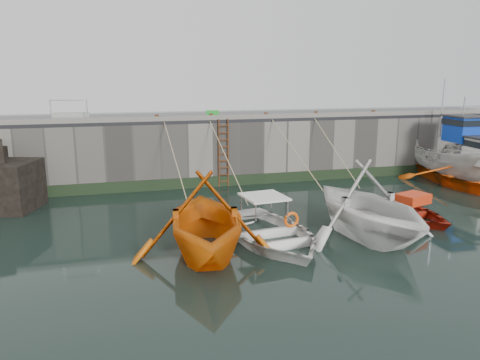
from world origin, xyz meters
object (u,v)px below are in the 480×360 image
object	(u,v)px
boat_near_white	(205,253)
bollard_b	(211,116)
boat_near_blacktrim	(365,237)
bollard_d	(316,114)
ladder	(224,153)
boat_far_orange	(475,176)
fish_crate	(212,113)
boat_near_blue	(270,241)
bollard_c	(266,115)
boat_far_white	(454,160)
boat_near_navy	(393,216)
bollard_e	(373,113)
bollard_a	(157,118)

from	to	relation	value
boat_near_white	bollard_b	world-z (taller)	bollard_b
boat_near_blacktrim	bollard_d	distance (m)	9.38
ladder	boat_far_orange	bearing A→B (deg)	-15.39
ladder	fish_crate	size ratio (longest dim) A/B	4.98
boat_near_white	boat_far_orange	world-z (taller)	boat_far_orange
boat_near_blue	boat_near_blacktrim	distance (m)	3.17
boat_near_white	bollard_c	bearing A→B (deg)	68.31
boat_far_white	boat_far_orange	xyz separation A→B (m)	(0.07, -1.42, -0.52)
boat_near_blacktrim	bollard_c	distance (m)	9.18
fish_crate	bollard_b	world-z (taller)	fish_crate
bollard_c	boat_near_navy	bearing A→B (deg)	-67.52
bollard_d	bollard_e	xyz separation A→B (m)	(3.20, 0.00, 0.00)
bollard_b	bollard_e	world-z (taller)	same
ladder	boat_far_orange	distance (m)	11.98
boat_near_blue	bollard_c	world-z (taller)	bollard_c
bollard_a	bollard_c	bearing A→B (deg)	0.00
boat_near_blue	bollard_e	xyz separation A→B (m)	(8.34, 8.10, 3.30)
ladder	bollard_b	world-z (taller)	bollard_b
ladder	boat_near_blue	bearing A→B (deg)	-92.54
boat_near_navy	bollard_d	xyz separation A→B (m)	(-0.19, 6.75, 3.30)
boat_far_white	bollard_c	xyz separation A→B (m)	(-9.23, 2.08, 2.29)
fish_crate	boat_near_white	bearing A→B (deg)	-92.53
bollard_a	bollard_e	world-z (taller)	same
ladder	bollard_c	bearing A→B (deg)	8.67
boat_near_blacktrim	bollard_c	world-z (taller)	bollard_c
boat_near_blacktrim	bollard_a	size ratio (longest dim) A/B	19.09
bollard_e	boat_far_orange	bearing A→B (deg)	-45.02
boat_near_blacktrim	bollard_a	distance (m)	10.84
boat_far_orange	bollard_e	bearing A→B (deg)	137.82
bollard_a	bollard_b	xyz separation A→B (m)	(2.50, 0.00, 0.00)
boat_near_blue	boat_far_orange	world-z (taller)	boat_far_orange
boat_near_blacktrim	boat_far_white	xyz separation A→B (m)	(8.64, 6.47, 1.01)
fish_crate	bollard_c	distance (m)	2.83
bollard_a	bollard_d	xyz separation A→B (m)	(7.80, 0.00, 0.00)
boat_far_white	bollard_e	size ratio (longest dim) A/B	22.27
boat_near_navy	boat_near_white	bearing A→B (deg)	175.51
boat_near_blue	fish_crate	distance (m)	10.34
boat_far_white	bollard_b	distance (m)	12.33
boat_near_white	boat_near_blue	distance (m)	2.25
boat_far_white	bollard_c	world-z (taller)	boat_far_white
boat_far_orange	bollard_e	xyz separation A→B (m)	(-3.50, 3.50, 2.81)
boat_far_white	bollard_e	world-z (taller)	boat_far_white
boat_near_navy	bollard_a	size ratio (longest dim) A/B	16.84
ladder	bollard_a	world-z (taller)	bollard_a
boat_near_white	boat_far_orange	distance (m)	14.94
boat_near_blacktrim	boat_far_orange	size ratio (longest dim) A/B	0.71
bollard_d	fish_crate	bearing A→B (deg)	160.85
boat_near_blue	bollard_b	distance (m)	8.75
boat_near_white	boat_far_white	xyz separation A→B (m)	(13.98, 6.50, 1.01)
boat_near_blue	bollard_a	distance (m)	9.14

